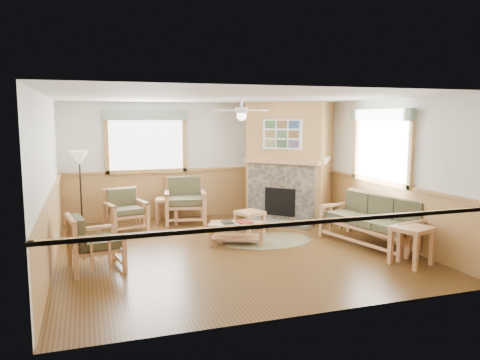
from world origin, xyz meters
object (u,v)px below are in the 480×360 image
object	(u,v)px
sofa	(372,221)
armchair_back_right	(185,200)
end_table_sofa	(411,246)
floor_lamp_right	(322,190)
armchair_left	(96,242)
end_table_chairs	(167,211)
floor_lamp_left	(81,190)
armchair_back_left	(126,210)
footstool	(250,221)
coffee_table	(236,234)

from	to	relation	value
sofa	armchair_back_right	xyz separation A→B (m)	(-2.87, 3.01, 0.05)
end_table_sofa	floor_lamp_right	bearing A→B (deg)	88.74
sofa	armchair_back_right	size ratio (longest dim) A/B	1.98
armchair_left	end_table_sofa	size ratio (longest dim) A/B	1.38
armchair_back_right	floor_lamp_right	bearing A→B (deg)	-10.98
sofa	end_table_chairs	size ratio (longest dim) A/B	3.55
sofa	floor_lamp_left	world-z (taller)	floor_lamp_left
armchair_left	end_table_chairs	xyz separation A→B (m)	(1.59, 2.88, -0.15)
armchair_back_left	footstool	size ratio (longest dim) A/B	1.72
end_table_chairs	sofa	bearing A→B (deg)	-42.67
floor_lamp_right	armchair_left	bearing A→B (deg)	-159.96
armchair_back_left	sofa	bearing A→B (deg)	-46.86
armchair_back_left	coffee_table	size ratio (longest dim) A/B	0.85
sofa	coffee_table	xyz separation A→B (m)	(-2.36, 0.85, -0.26)
sofa	coffee_table	size ratio (longest dim) A/B	1.99
end_table_sofa	floor_lamp_right	distance (m)	3.16
sofa	floor_lamp_right	bearing A→B (deg)	167.24
sofa	footstool	distance (m)	2.47
footstool	floor_lamp_left	bearing A→B (deg)	158.52
armchair_back_right	coffee_table	size ratio (longest dim) A/B	1.01
footstool	floor_lamp_right	bearing A→B (deg)	7.80
coffee_table	footstool	xyz separation A→B (m)	(0.56, 0.83, 0.02)
floor_lamp_left	armchair_left	bearing A→B (deg)	-85.51
sofa	footstool	bearing A→B (deg)	-145.89
coffee_table	footstool	bearing A→B (deg)	78.29
armchair_back_left	armchair_left	xyz separation A→B (m)	(-0.66, -2.52, 0.01)
armchair_back_right	end_table_chairs	xyz separation A→B (m)	(-0.41, 0.01, -0.22)
coffee_table	end_table_chairs	size ratio (longest dim) A/B	1.78
armchair_back_left	floor_lamp_right	size ratio (longest dim) A/B	0.57
floor_lamp_right	footstool	bearing A→B (deg)	-172.20
footstool	floor_lamp_left	world-z (taller)	floor_lamp_left
armchair_back_left	end_table_chairs	bearing A→B (deg)	6.21
armchair_back_left	armchair_left	world-z (taller)	armchair_left
armchair_back_left	armchair_left	size ratio (longest dim) A/B	0.98
armchair_left	footstool	bearing A→B (deg)	-73.23
sofa	floor_lamp_left	size ratio (longest dim) A/B	1.18
armchair_back_left	footstool	world-z (taller)	armchair_back_left
armchair_left	end_table_chairs	size ratio (longest dim) A/B	1.54
armchair_back_left	end_table_chairs	size ratio (longest dim) A/B	1.52
coffee_table	floor_lamp_left	distance (m)	3.53
armchair_left	footstool	size ratio (longest dim) A/B	1.75
sofa	end_table_sofa	xyz separation A→B (m)	(-0.07, -1.20, -0.15)
footstool	armchair_back_right	bearing A→B (deg)	129.01
coffee_table	footstool	distance (m)	1.01
end_table_chairs	floor_lamp_left	world-z (taller)	floor_lamp_left
end_table_chairs	footstool	xyz separation A→B (m)	(1.48, -1.34, -0.07)
armchair_back_left	armchair_back_right	xyz separation A→B (m)	(1.34, 0.34, 0.08)
sofa	end_table_sofa	world-z (taller)	sofa
coffee_table	sofa	bearing A→B (deg)	2.59
floor_lamp_left	coffee_table	bearing A→B (deg)	-37.90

